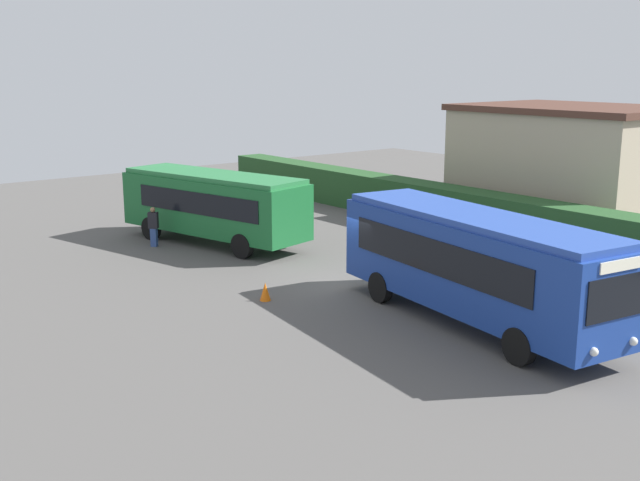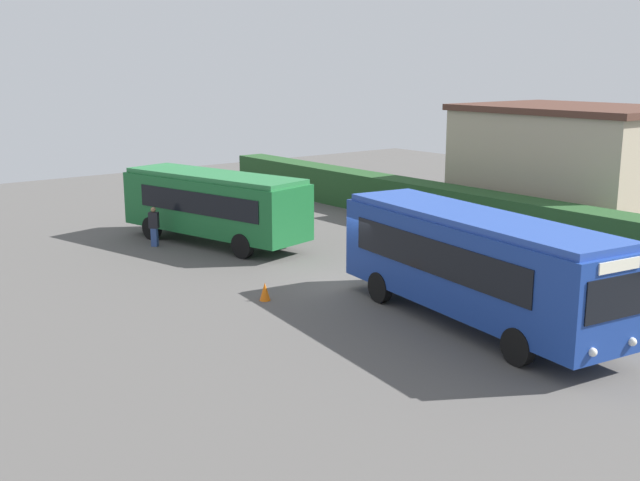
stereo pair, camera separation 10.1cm
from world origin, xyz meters
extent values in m
plane|color=#514F4C|center=(0.00, 0.00, 0.00)|extent=(64.00, 64.00, 0.00)
cube|color=#19602D|center=(-8.85, -0.69, 1.68)|extent=(9.16, 4.50, 2.27)
cube|color=#27723C|center=(-8.85, -0.69, 2.92)|extent=(8.86, 4.24, 0.20)
cube|color=black|center=(-8.27, -1.86, 1.96)|extent=(6.70, 1.63, 0.91)
cube|color=black|center=(-8.86, 0.62, 1.96)|extent=(6.70, 1.63, 0.91)
cube|color=black|center=(-13.16, -1.71, 1.96)|extent=(0.52, 2.02, 0.95)
cube|color=silver|center=(-13.16, -1.71, 2.64)|extent=(0.36, 1.36, 0.28)
cylinder|color=black|center=(-11.24, -2.45, 0.50)|extent=(1.04, 0.50, 1.00)
cylinder|color=black|center=(-11.78, -0.19, 0.50)|extent=(1.04, 0.50, 1.00)
cylinder|color=black|center=(-5.93, -1.18, 0.50)|extent=(1.04, 0.50, 1.00)
cylinder|color=black|center=(-6.46, 1.08, 0.50)|extent=(1.04, 0.50, 1.00)
sphere|color=silver|center=(-13.01, -2.39, 0.90)|extent=(0.22, 0.22, 0.22)
sphere|color=silver|center=(-13.33, -1.04, 0.90)|extent=(0.22, 0.22, 0.22)
cube|color=navy|center=(4.91, -0.12, 1.82)|extent=(10.22, 3.91, 2.53)
cube|color=#2747A0|center=(4.91, -0.12, 3.18)|extent=(9.89, 3.67, 0.20)
cube|color=black|center=(4.79, 1.18, 2.12)|extent=(7.69, 1.14, 1.01)
cube|color=black|center=(4.43, -1.35, 2.12)|extent=(7.69, 1.14, 1.01)
cube|color=black|center=(9.85, -0.83, 2.12)|extent=(0.33, 2.06, 1.06)
cube|color=silver|center=(9.85, -0.83, 2.90)|extent=(0.24, 1.38, 0.28)
cylinder|color=black|center=(8.13, 0.59, 0.50)|extent=(1.03, 0.42, 1.00)
cylinder|color=black|center=(7.80, -1.71, 0.50)|extent=(1.03, 0.42, 1.00)
cylinder|color=black|center=(2.02, 1.47, 0.50)|extent=(1.03, 0.42, 1.00)
cylinder|color=black|center=(1.69, -0.84, 0.50)|extent=(1.03, 0.42, 1.00)
sphere|color=silver|center=(9.97, -0.15, 0.90)|extent=(0.22, 0.22, 0.22)
sphere|color=silver|center=(9.77, -1.52, 0.90)|extent=(0.22, 0.22, 0.22)
cube|color=black|center=(-12.51, 1.01, 0.44)|extent=(0.30, 0.31, 0.87)
cube|color=#4C6B47|center=(-12.51, 1.01, 1.26)|extent=(0.37, 0.45, 0.76)
sphere|color=tan|center=(-12.51, 1.01, 1.76)|extent=(0.24, 0.24, 0.24)
cube|color=#334C8C|center=(-9.97, -2.96, 0.39)|extent=(0.35, 0.35, 0.78)
cube|color=black|center=(-9.97, -2.96, 1.12)|extent=(0.46, 0.46, 0.68)
sphere|color=#8C6647|center=(-9.97, -2.96, 1.56)|extent=(0.21, 0.21, 0.21)
cube|color=#334C8C|center=(7.52, 2.29, 0.43)|extent=(0.27, 0.34, 0.86)
cube|color=black|center=(7.52, 2.29, 1.24)|extent=(0.31, 0.51, 0.75)
sphere|color=brown|center=(7.52, 2.29, 1.73)|extent=(0.24, 0.24, 0.24)
cube|color=#234A24|center=(0.00, 9.75, 0.94)|extent=(44.00, 1.67, 1.89)
cube|color=tan|center=(-2.46, 15.39, 2.63)|extent=(9.49, 7.36, 5.27)
cube|color=#4C2D23|center=(-2.46, 15.39, 5.42)|extent=(9.87, 7.66, 0.30)
cone|color=orange|center=(-0.76, -3.63, 0.30)|extent=(0.36, 0.36, 0.60)
camera|label=1|loc=(19.15, -17.16, 7.48)|focal=43.41mm
camera|label=2|loc=(19.21, -17.08, 7.48)|focal=43.41mm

